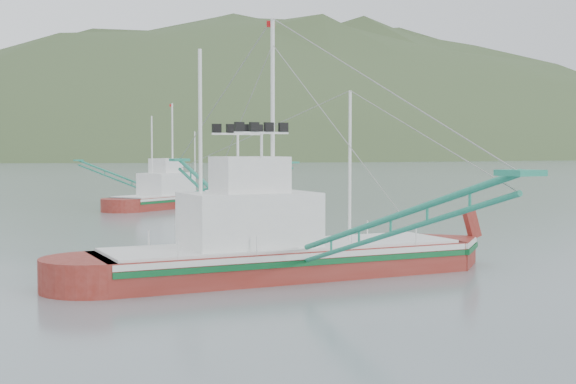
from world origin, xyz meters
name	(u,v)px	position (x,y,z in m)	size (l,w,h in m)	color
ground	(362,282)	(0.00, 0.00, 0.00)	(1200.00, 1200.00, 0.00)	slate
main_boat	(279,238)	(-2.27, 2.58, 1.59)	(15.30, 27.38, 11.08)	maroon
bg_boat_far	(175,184)	(7.93, 41.95, 2.08)	(15.97, 22.69, 9.93)	maroon
headland_right	(304,157)	(240.00, 430.00, 0.00)	(684.00, 432.00, 306.00)	#374A26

